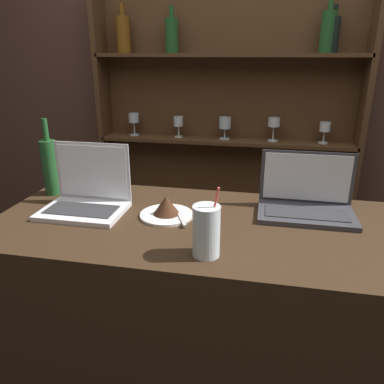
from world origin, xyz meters
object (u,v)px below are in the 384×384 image
object	(u,v)px
laptop_near	(87,195)
cake_plate	(166,209)
water_glass	(206,231)
laptop_far	(306,201)
wine_bottle_green	(50,166)

from	to	relation	value
laptop_near	cake_plate	xyz separation A→B (m)	(0.31, -0.01, -0.03)
water_glass	laptop_far	bearing A→B (deg)	50.51
cake_plate	wine_bottle_green	distance (m)	0.56
laptop_near	water_glass	distance (m)	0.56
laptop_far	cake_plate	xyz separation A→B (m)	(-0.50, -0.13, -0.02)
laptop_far	water_glass	size ratio (longest dim) A/B	1.61
wine_bottle_green	laptop_far	bearing A→B (deg)	-0.17
cake_plate	water_glass	distance (m)	0.32
cake_plate	laptop_near	bearing A→B (deg)	179.02
laptop_far	water_glass	distance (m)	0.50
laptop_far	water_glass	world-z (taller)	laptop_far
laptop_far	cake_plate	size ratio (longest dim) A/B	1.77
laptop_far	wine_bottle_green	size ratio (longest dim) A/B	1.09
laptop_far	laptop_near	bearing A→B (deg)	-171.10
laptop_near	water_glass	size ratio (longest dim) A/B	1.41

